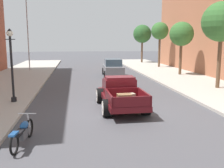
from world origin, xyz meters
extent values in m
plane|color=#47474C|center=(0.00, 0.00, 0.00)|extent=(140.00, 140.00, 0.00)
cube|color=#510F14|center=(0.18, 0.31, 0.54)|extent=(1.84, 4.93, 0.24)
cube|color=#510F14|center=(0.17, 0.66, 1.06)|extent=(1.58, 1.12, 0.80)
cube|color=#510F14|center=(0.17, 0.61, 1.52)|extent=(1.45, 0.96, 0.12)
cube|color=#3D4C5B|center=(0.16, 1.23, 1.22)|extent=(1.33, 0.06, 0.44)
cube|color=#510F14|center=(0.15, 1.96, 0.92)|extent=(1.34, 1.52, 0.52)
cube|color=silver|center=(0.14, 2.76, 0.90)|extent=(0.68, 0.11, 0.47)
cube|color=#510F14|center=(0.20, -1.09, 0.68)|extent=(1.72, 2.13, 0.04)
cube|color=#510F14|center=(-0.61, -1.11, 0.90)|extent=(0.11, 2.10, 0.44)
cube|color=#510F14|center=(1.01, -1.08, 0.90)|extent=(0.11, 2.10, 0.44)
cube|color=#510F14|center=(0.22, -2.10, 0.90)|extent=(1.62, 0.11, 0.44)
cube|color=#510F14|center=(0.19, -0.08, 0.90)|extent=(1.62, 0.11, 0.44)
cylinder|color=black|center=(-0.74, 1.64, 0.40)|extent=(0.37, 0.81, 0.80)
cylinder|color=silver|center=(-0.92, 1.64, 0.40)|extent=(0.02, 0.66, 0.66)
cylinder|color=silver|center=(-0.93, 1.64, 0.40)|extent=(0.02, 0.24, 0.24)
cylinder|color=black|center=(1.06, 1.67, 0.40)|extent=(0.37, 0.81, 0.80)
cylinder|color=silver|center=(1.24, 1.67, 0.40)|extent=(0.02, 0.66, 0.66)
cylinder|color=silver|center=(1.25, 1.67, 0.40)|extent=(0.02, 0.24, 0.24)
cylinder|color=black|center=(-0.70, -1.05, 0.40)|extent=(0.37, 0.81, 0.80)
cylinder|color=silver|center=(-0.88, -1.06, 0.40)|extent=(0.02, 0.66, 0.66)
cylinder|color=silver|center=(-0.89, -1.06, 0.40)|extent=(0.02, 0.24, 0.24)
cylinder|color=black|center=(1.10, -1.03, 0.40)|extent=(0.37, 0.81, 0.80)
cylinder|color=silver|center=(1.28, -1.02, 0.40)|extent=(0.02, 0.66, 0.66)
cylinder|color=silver|center=(1.29, -1.02, 0.40)|extent=(0.02, 0.24, 0.24)
cube|color=olive|center=(0.03, -1.45, 0.90)|extent=(0.61, 0.45, 0.40)
cube|color=#3D2D1E|center=(0.03, -1.45, 0.90)|extent=(0.62, 0.06, 0.42)
cube|color=gray|center=(0.42, -0.79, 0.84)|extent=(0.48, 0.38, 0.28)
torus|color=black|center=(-3.68, -3.14, 0.33)|extent=(0.16, 0.67, 0.67)
torus|color=black|center=(-3.88, -4.58, 0.33)|extent=(0.16, 0.67, 0.67)
cube|color=#4C4C51|center=(-3.79, -3.91, 0.38)|extent=(0.30, 0.47, 0.28)
ellipsoid|color=navy|center=(-3.76, -3.66, 0.61)|extent=(0.33, 0.55, 0.24)
cube|color=black|center=(-3.83, -4.16, 0.53)|extent=(0.30, 0.59, 0.10)
cylinder|color=silver|center=(-3.69, -3.20, 0.64)|extent=(0.08, 0.26, 0.58)
cylinder|color=silver|center=(-3.71, -3.32, 0.91)|extent=(0.62, 0.12, 0.04)
cube|color=navy|center=(-3.88, -4.58, 0.66)|extent=(0.23, 0.42, 0.06)
cube|color=slate|center=(1.49, 12.32, 0.61)|extent=(1.88, 4.36, 0.80)
cube|color=#384C5B|center=(1.49, 12.17, 1.33)|extent=(1.59, 2.06, 0.64)
cylinder|color=black|center=(0.72, 13.64, 0.33)|extent=(0.24, 0.67, 0.66)
cylinder|color=black|center=(2.37, 13.58, 0.33)|extent=(0.24, 0.67, 0.66)
cylinder|color=black|center=(0.62, 11.06, 0.33)|extent=(0.24, 0.67, 0.66)
cylinder|color=black|center=(2.27, 11.00, 0.33)|extent=(0.24, 0.67, 0.66)
cylinder|color=black|center=(-5.35, 1.92, 0.27)|extent=(0.28, 0.28, 0.24)
cylinder|color=black|center=(-5.35, 1.92, 1.99)|extent=(0.12, 0.12, 3.20)
cylinder|color=black|center=(-5.35, 1.92, 3.44)|extent=(0.50, 0.04, 0.04)
sphere|color=silver|center=(-5.35, 1.92, 3.75)|extent=(0.32, 0.32, 0.32)
cone|color=black|center=(-5.35, 1.92, 3.93)|extent=(0.24, 0.24, 0.14)
cylinder|color=#B2B2B7|center=(-7.07, 17.12, 4.65)|extent=(0.12, 0.12, 9.00)
cylinder|color=brown|center=(7.67, 4.28, 1.89)|extent=(0.26, 0.26, 3.47)
sphere|color=#33662D|center=(7.67, 4.28, 4.62)|extent=(2.66, 2.66, 2.66)
cylinder|color=brown|center=(7.93, 11.48, 1.65)|extent=(0.26, 0.26, 3.00)
sphere|color=#33662D|center=(7.93, 11.48, 4.00)|extent=(2.27, 2.27, 2.27)
cylinder|color=brown|center=(8.24, 18.90, 1.95)|extent=(0.26, 0.26, 3.61)
sphere|color=#33662D|center=(8.24, 18.90, 4.55)|extent=(2.11, 2.11, 2.11)
cylinder|color=brown|center=(7.82, 25.79, 1.76)|extent=(0.26, 0.26, 3.22)
sphere|color=#285628|center=(7.82, 25.79, 4.37)|extent=(2.67, 2.67, 2.67)
camera|label=1|loc=(-2.01, -12.19, 3.38)|focal=41.48mm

